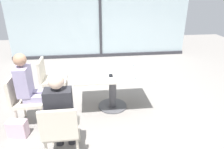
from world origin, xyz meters
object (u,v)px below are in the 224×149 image
object	(u,v)px
dining_table_main	(113,81)
handbag_0	(18,129)
wine_glass_0	(133,60)
chair_side_end	(24,97)
wine_glass_3	(89,66)
cell_phone_on_table	(111,76)
wine_glass_2	(116,64)
chair_front_left	(61,128)
wine_glass_4	(100,66)
chair_far_left	(50,77)
coffee_cup	(147,74)
person_front_left	(60,111)
wine_glass_1	(135,72)
person_side_end	(29,86)

from	to	relation	value
dining_table_main	handbag_0	size ratio (longest dim) A/B	4.66
dining_table_main	handbag_0	distance (m)	1.78
wine_glass_0	chair_side_end	bearing A→B (deg)	-163.10
dining_table_main	wine_glass_3	xyz separation A→B (m)	(-0.44, 0.05, 0.31)
cell_phone_on_table	wine_glass_0	bearing A→B (deg)	44.09
chair_side_end	wine_glass_2	xyz separation A→B (m)	(1.61, 0.40, 0.37)
chair_front_left	wine_glass_4	xyz separation A→B (m)	(0.60, 1.25, 0.37)
wine_glass_3	cell_phone_on_table	size ratio (longest dim) A/B	1.28
dining_table_main	chair_far_left	distance (m)	1.33
chair_side_end	cell_phone_on_table	xyz separation A→B (m)	(1.49, 0.18, 0.24)
chair_far_left	cell_phone_on_table	size ratio (longest dim) A/B	6.04
chair_front_left	handbag_0	size ratio (longest dim) A/B	2.90
wine_glass_3	handbag_0	bearing A→B (deg)	-147.89
chair_side_end	wine_glass_3	world-z (taller)	wine_glass_3
dining_table_main	wine_glass_3	size ratio (longest dim) A/B	7.55
wine_glass_4	cell_phone_on_table	bearing A→B (deg)	-43.10
coffee_cup	person_front_left	bearing A→B (deg)	-148.27
wine_glass_2	coffee_cup	bearing A→B (deg)	-32.28
chair_front_left	cell_phone_on_table	distance (m)	1.36
dining_table_main	wine_glass_1	bearing A→B (deg)	-44.50
wine_glass_2	handbag_0	xyz separation A→B (m)	(-1.67, -0.76, -0.72)
person_front_left	coffee_cup	xyz separation A→B (m)	(1.42, 0.88, 0.08)
chair_front_left	wine_glass_3	size ratio (longest dim) A/B	4.70
wine_glass_4	handbag_0	distance (m)	1.70
person_side_end	wine_glass_4	distance (m)	1.26
wine_glass_2	coffee_cup	world-z (taller)	wine_glass_2
dining_table_main	chair_side_end	distance (m)	1.57
wine_glass_1	coffee_cup	world-z (taller)	wine_glass_1
person_side_end	wine_glass_0	xyz separation A→B (m)	(1.88, 0.60, 0.16)
wine_glass_4	coffee_cup	distance (m)	0.86
chair_front_left	handbag_0	xyz separation A→B (m)	(-0.76, 0.54, -0.36)
chair_side_end	chair_far_left	bearing A→B (deg)	69.33
person_front_left	wine_glass_2	size ratio (longest dim) A/B	6.81
chair_front_left	chair_far_left	size ratio (longest dim) A/B	1.00
dining_table_main	wine_glass_4	world-z (taller)	wine_glass_4
dining_table_main	person_side_end	distance (m)	1.47
chair_front_left	cell_phone_on_table	world-z (taller)	chair_front_left
dining_table_main	wine_glass_0	distance (m)	0.62
chair_far_left	chair_side_end	bearing A→B (deg)	-110.67
person_front_left	coffee_cup	distance (m)	1.67
chair_front_left	wine_glass_0	xyz separation A→B (m)	(1.28, 1.51, 0.37)
chair_front_left	wine_glass_3	xyz separation A→B (m)	(0.40, 1.27, 0.37)
chair_side_end	wine_glass_2	distance (m)	1.70
wine_glass_3	coffee_cup	distance (m)	1.06
person_front_left	chair_front_left	bearing A→B (deg)	-90.00
dining_table_main	chair_front_left	world-z (taller)	chair_front_left
person_front_left	cell_phone_on_table	size ratio (longest dim) A/B	8.75
dining_table_main	coffee_cup	xyz separation A→B (m)	(0.58, -0.24, 0.22)
wine_glass_1	cell_phone_on_table	size ratio (longest dim) A/B	1.28
chair_side_end	person_side_end	distance (m)	0.23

